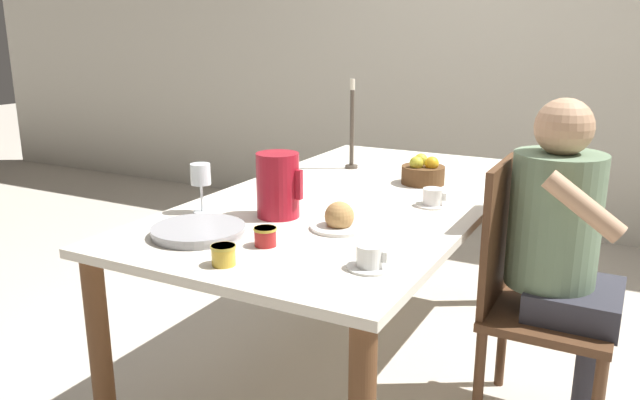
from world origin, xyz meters
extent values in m
plane|color=beige|center=(0.00, 0.00, 0.00)|extent=(20.00, 20.00, 0.00)
cube|color=beige|center=(0.00, 2.23, 1.30)|extent=(10.00, 0.06, 2.60)
cube|color=silver|center=(0.00, 0.00, 0.73)|extent=(1.03, 1.98, 0.03)
cylinder|color=brown|center=(-0.45, -0.93, 0.36)|extent=(0.07, 0.07, 0.71)
cylinder|color=brown|center=(-0.45, 0.93, 0.36)|extent=(0.07, 0.07, 0.71)
cylinder|color=brown|center=(0.45, 0.93, 0.36)|extent=(0.07, 0.07, 0.71)
cylinder|color=#51331E|center=(0.96, 0.12, 0.20)|extent=(0.04, 0.04, 0.40)
cylinder|color=#51331E|center=(0.59, 0.12, 0.20)|extent=(0.04, 0.04, 0.40)
cylinder|color=#51331E|center=(0.59, -0.25, 0.20)|extent=(0.04, 0.04, 0.40)
cube|color=#51331E|center=(0.77, -0.06, 0.42)|extent=(0.42, 0.42, 0.03)
cube|color=#51331E|center=(0.58, -0.06, 0.69)|extent=(0.03, 0.39, 0.51)
cylinder|color=#33333D|center=(0.92, 0.05, 0.22)|extent=(0.09, 0.09, 0.43)
cylinder|color=#33333D|center=(0.92, -0.11, 0.22)|extent=(0.09, 0.09, 0.43)
cube|color=#33333D|center=(0.84, -0.03, 0.48)|extent=(0.30, 0.34, 0.11)
cylinder|color=slate|center=(0.75, -0.03, 0.75)|extent=(0.30, 0.30, 0.46)
sphere|color=tan|center=(0.75, -0.03, 1.07)|extent=(0.19, 0.19, 0.19)
cylinder|color=tan|center=(0.85, -0.24, 0.87)|extent=(0.25, 0.06, 0.20)
cylinder|color=#A31423|center=(-0.11, -0.40, 0.85)|extent=(0.15, 0.15, 0.23)
cube|color=#A31423|center=(-0.03, -0.40, 0.87)|extent=(0.02, 0.02, 0.10)
cone|color=#A31423|center=(-0.17, -0.40, 0.94)|extent=(0.04, 0.04, 0.04)
cylinder|color=white|center=(-0.38, -0.48, 0.74)|extent=(0.07, 0.07, 0.00)
cylinder|color=white|center=(-0.38, -0.48, 0.80)|extent=(0.01, 0.01, 0.10)
cylinder|color=white|center=(-0.38, -0.48, 0.88)|extent=(0.07, 0.07, 0.07)
cylinder|color=white|center=(0.37, -0.70, 0.75)|extent=(0.13, 0.13, 0.01)
cylinder|color=white|center=(0.37, -0.70, 0.78)|extent=(0.07, 0.07, 0.06)
cube|color=white|center=(0.41, -0.70, 0.78)|extent=(0.01, 0.01, 0.03)
cylinder|color=white|center=(0.32, -0.01, 0.75)|extent=(0.13, 0.13, 0.01)
cylinder|color=white|center=(0.32, -0.01, 0.78)|extent=(0.07, 0.07, 0.06)
cube|color=white|center=(0.37, -0.01, 0.78)|extent=(0.01, 0.01, 0.03)
cylinder|color=#9E9EA3|center=(-0.23, -0.69, 0.75)|extent=(0.29, 0.29, 0.02)
cylinder|color=#9E9EA3|center=(-0.23, -0.69, 0.77)|extent=(0.30, 0.30, 0.01)
cylinder|color=white|center=(0.14, -0.42, 0.75)|extent=(0.19, 0.19, 0.01)
sphere|color=#B5844C|center=(0.14, -0.42, 0.79)|extent=(0.10, 0.10, 0.10)
cylinder|color=gold|center=(0.00, -0.87, 0.77)|extent=(0.07, 0.07, 0.06)
cylinder|color=gold|center=(0.00, -0.87, 0.79)|extent=(0.07, 0.07, 0.01)
cylinder|color=#A81E1E|center=(0.01, -0.68, 0.77)|extent=(0.07, 0.07, 0.06)
cylinder|color=gold|center=(0.01, -0.68, 0.79)|extent=(0.07, 0.07, 0.01)
cylinder|color=brown|center=(0.17, 0.31, 0.78)|extent=(0.18, 0.18, 0.08)
sphere|color=gold|center=(0.21, 0.30, 0.83)|extent=(0.06, 0.06, 0.06)
sphere|color=gold|center=(0.15, 0.34, 0.83)|extent=(0.06, 0.06, 0.06)
sphere|color=gold|center=(0.16, 0.27, 0.83)|extent=(0.06, 0.06, 0.06)
cylinder|color=#4C4238|center=(-0.23, 0.45, 0.75)|extent=(0.06, 0.06, 0.01)
cylinder|color=#4C4238|center=(-0.23, 0.45, 0.93)|extent=(0.02, 0.02, 0.35)
cylinder|color=beige|center=(-0.23, 0.45, 1.13)|extent=(0.02, 0.02, 0.05)
camera|label=1|loc=(1.00, -2.17, 1.37)|focal=35.00mm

